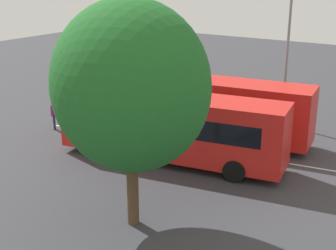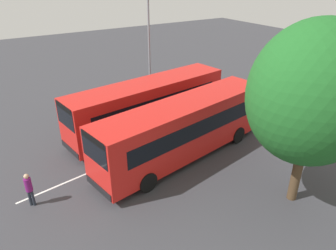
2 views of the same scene
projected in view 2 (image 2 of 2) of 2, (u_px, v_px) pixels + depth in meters
The scene contains 7 objects.
ground_plane at pixel (162, 142), 20.08m from camera, with size 81.88×81.88×0.00m, color #38383D.
bus_far_left at pixel (148, 104), 20.78m from camera, with size 11.68×3.93×3.41m.
bus_center_left at pixel (184, 127), 17.75m from camera, with size 11.70×4.29×3.41m.
pedestrian at pixel (29, 187), 14.26m from camera, with size 0.45×0.45×1.75m.
street_lamp at pixel (149, 40), 23.88m from camera, with size 1.28×2.65×8.86m.
depot_tree at pixel (314, 94), 12.77m from camera, with size 5.82×5.24×8.43m.
lane_stripe_outer_left at pixel (162, 142), 20.08m from camera, with size 18.09×0.12×0.01m, color silver.
Camera 2 is at (9.02, 14.96, 9.97)m, focal length 33.43 mm.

